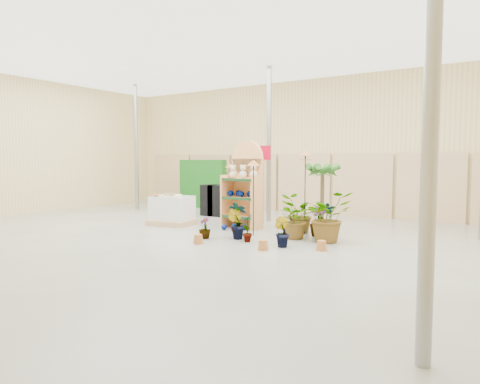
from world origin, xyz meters
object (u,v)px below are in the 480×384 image
at_px(bird_table_front, 253,165).
at_px(display_shelf, 245,188).
at_px(pallet_stack, 172,210).
at_px(potted_plant_2, 296,220).

bearing_deg(bird_table_front, display_shelf, 131.38).
distance_m(display_shelf, bird_table_front, 1.39).
bearing_deg(pallet_stack, potted_plant_2, -9.23).
height_order(display_shelf, pallet_stack, display_shelf).
bearing_deg(display_shelf, bird_table_front, -44.72).
bearing_deg(potted_plant_2, bird_table_front, -170.48).
bearing_deg(display_shelf, potted_plant_2, -18.25).
height_order(bird_table_front, potted_plant_2, bird_table_front).
bearing_deg(potted_plant_2, display_shelf, 157.85).
bearing_deg(potted_plant_2, pallet_stack, 178.94).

